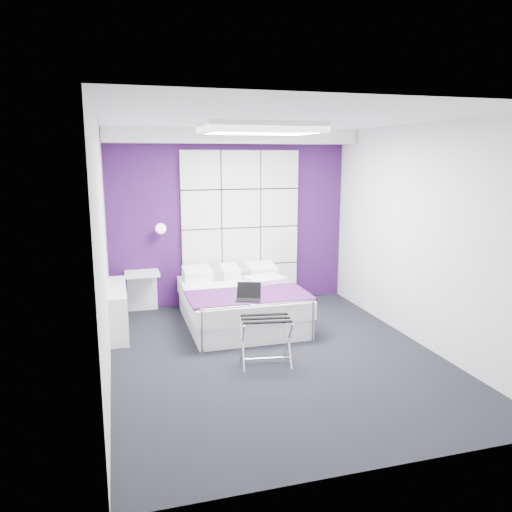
{
  "coord_description": "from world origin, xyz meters",
  "views": [
    {
      "loc": [
        -1.67,
        -5.07,
        2.23
      ],
      "look_at": [
        -0.12,
        0.35,
        1.09
      ],
      "focal_mm": 35.0,
      "sensor_mm": 36.0,
      "label": 1
    }
  ],
  "objects_px": {
    "wall_lamp": "(160,228)",
    "laptop": "(248,296)",
    "radiator": "(118,309)",
    "bed": "(240,303)",
    "nightstand": "(142,273)",
    "luggage_rack": "(266,341)"
  },
  "relations": [
    {
      "from": "nightstand",
      "to": "luggage_rack",
      "type": "height_order",
      "value": "nightstand"
    },
    {
      "from": "nightstand",
      "to": "laptop",
      "type": "xyz_separation_m",
      "value": [
        1.17,
        -1.46,
        -0.02
      ]
    },
    {
      "from": "radiator",
      "to": "bed",
      "type": "relative_size",
      "value": 0.66
    },
    {
      "from": "wall_lamp",
      "to": "nightstand",
      "type": "relative_size",
      "value": 0.31
    },
    {
      "from": "wall_lamp",
      "to": "laptop",
      "type": "distance_m",
      "value": 1.86
    },
    {
      "from": "radiator",
      "to": "luggage_rack",
      "type": "distance_m",
      "value": 2.12
    },
    {
      "from": "wall_lamp",
      "to": "laptop",
      "type": "xyz_separation_m",
      "value": [
        0.88,
        -1.5,
        -0.65
      ]
    },
    {
      "from": "wall_lamp",
      "to": "bed",
      "type": "xyz_separation_m",
      "value": [
        0.95,
        -0.84,
        -0.95
      ]
    },
    {
      "from": "wall_lamp",
      "to": "bed",
      "type": "relative_size",
      "value": 0.08
    },
    {
      "from": "bed",
      "to": "nightstand",
      "type": "bearing_deg",
      "value": 147.16
    },
    {
      "from": "wall_lamp",
      "to": "luggage_rack",
      "type": "bearing_deg",
      "value": -68.36
    },
    {
      "from": "luggage_rack",
      "to": "laptop",
      "type": "bearing_deg",
      "value": 99.47
    },
    {
      "from": "radiator",
      "to": "bed",
      "type": "bearing_deg",
      "value": -2.87
    },
    {
      "from": "bed",
      "to": "wall_lamp",
      "type": "bearing_deg",
      "value": 138.53
    },
    {
      "from": "wall_lamp",
      "to": "radiator",
      "type": "bearing_deg",
      "value": -130.1
    },
    {
      "from": "wall_lamp",
      "to": "luggage_rack",
      "type": "xyz_separation_m",
      "value": [
        0.89,
        -2.23,
        -0.96
      ]
    },
    {
      "from": "radiator",
      "to": "bed",
      "type": "distance_m",
      "value": 1.59
    },
    {
      "from": "radiator",
      "to": "laptop",
      "type": "xyz_separation_m",
      "value": [
        1.52,
        -0.74,
        0.27
      ]
    },
    {
      "from": "bed",
      "to": "nightstand",
      "type": "height_order",
      "value": "bed"
    },
    {
      "from": "bed",
      "to": "laptop",
      "type": "relative_size",
      "value": 6.3
    },
    {
      "from": "bed",
      "to": "luggage_rack",
      "type": "relative_size",
      "value": 3.48
    },
    {
      "from": "wall_lamp",
      "to": "radiator",
      "type": "xyz_separation_m",
      "value": [
        -0.64,
        -0.76,
        -0.92
      ]
    }
  ]
}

